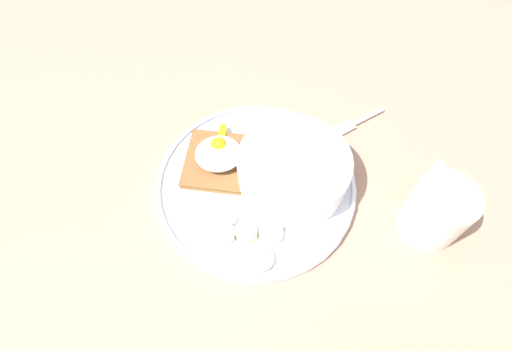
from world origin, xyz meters
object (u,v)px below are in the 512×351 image
oatmeal_bowl (293,168)px  banana_slice_right (260,259)px  knife (350,126)px  toast_slice (220,161)px  poached_egg (219,153)px  banana_slice_inner (226,214)px  coffee_mug (437,210)px  banana_slice_front (246,232)px  banana_slice_left (223,234)px  banana_slice_back (271,233)px

oatmeal_bowl → banana_slice_right: bearing=-115.9°
knife → oatmeal_bowl: bearing=-139.2°
toast_slice → banana_slice_right: banana_slice_right is taller
oatmeal_bowl → poached_egg: bearing=160.7°
banana_slice_inner → toast_slice: bearing=93.1°
oatmeal_bowl → banana_slice_right: 12.50cm
oatmeal_bowl → coffee_mug: 18.14cm
toast_slice → banana_slice_front: bearing=-75.4°
banana_slice_inner → knife: size_ratio=0.39×
oatmeal_bowl → banana_slice_left: oatmeal_bowl is taller
banana_slice_right → banana_slice_front: bearing=110.5°
oatmeal_bowl → toast_slice: size_ratio=1.31×
poached_egg → coffee_mug: size_ratio=0.85×
toast_slice → banana_slice_back: bearing=-62.2°
poached_egg → knife: bearing=15.1°
banana_slice_left → banana_slice_inner: (0.55, 2.61, 0.08)cm
toast_slice → banana_slice_back: size_ratio=2.69×
oatmeal_bowl → banana_slice_left: bearing=-142.4°
toast_slice → coffee_mug: 28.24cm
banana_slice_back → banana_slice_inner: 6.19cm
banana_slice_back → coffee_mug: size_ratio=0.40×
oatmeal_bowl → poached_egg: oatmeal_bowl is taller
banana_slice_front → banana_slice_left: size_ratio=0.92×
banana_slice_front → banana_slice_back: size_ratio=0.69×
banana_slice_back → knife: 21.42cm
oatmeal_bowl → poached_egg: size_ratio=1.63×
banana_slice_inner → knife: bearing=35.2°
toast_slice → poached_egg: 1.97cm
toast_slice → banana_slice_left: bearing=-90.6°
oatmeal_bowl → poached_egg: (-9.49, 3.33, -0.04)cm
banana_slice_left → banana_slice_inner: bearing=78.1°
banana_slice_front → banana_slice_left: banana_slice_front is taller
toast_slice → banana_slice_right: bearing=-73.9°
banana_slice_back → knife: bearing=50.3°
coffee_mug → knife: size_ratio=0.88×
banana_slice_left → knife: (19.60, 16.02, -1.14)cm
poached_egg → oatmeal_bowl: bearing=-19.3°
banana_slice_front → banana_slice_left: (-2.90, 0.12, -0.16)cm
coffee_mug → knife: bearing=111.4°
oatmeal_bowl → banana_slice_left: (-9.62, -7.42, -2.12)cm
toast_slice → banana_slice_back: 12.50cm
banana_slice_front → coffee_mug: bearing=-0.5°
banana_slice_inner → banana_slice_right: bearing=-59.6°
toast_slice → banana_slice_left: size_ratio=3.61×
banana_slice_right → coffee_mug: size_ratio=0.41×
toast_slice → banana_slice_front: banana_slice_front is taller
poached_egg → banana_slice_front: (2.78, -10.87, -1.93)cm
poached_egg → banana_slice_front: poached_egg is taller
poached_egg → banana_slice_right: 15.12cm
banana_slice_front → banana_slice_right: bearing=-69.5°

